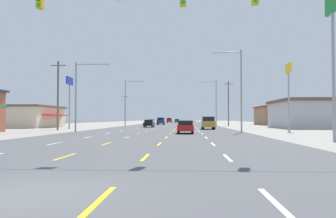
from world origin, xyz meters
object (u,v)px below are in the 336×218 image
Objects in this scene: sedan_inner_left_mid at (149,123)px; pole_sign_left_row_1 at (70,89)px; streetlight_right_row_1 at (215,100)px; streetlight_right_row_0 at (239,85)px; suv_inner_left_midfar at (161,121)px; streetlight_left_row_1 at (127,100)px; suv_inner_left_farthest at (169,120)px; pole_sign_right_row_1 at (289,80)px; sedan_inner_right_nearest at (185,127)px; hatchback_center_turn_farther at (177,121)px; pole_sign_right_row_0 at (333,20)px; sedan_far_left_far at (151,122)px; suv_far_right_near at (208,123)px; streetlight_left_row_0 at (80,91)px.

pole_sign_left_row_1 is at bearing -134.45° from sedan_inner_left_mid.
streetlight_right_row_0 is at bearing -89.95° from streetlight_right_row_1.
streetlight_left_row_1 is (-6.21, -18.23, 4.91)m from suv_inner_left_midfar.
suv_inner_left_farthest is 93.26m from pole_sign_right_row_1.
sedan_inner_right_nearest is at bearing -38.55° from pole_sign_left_row_1.
suv_inner_left_midfar is at bearing -95.29° from hatchback_center_turn_farther.
pole_sign_right_row_0 is (17.86, -39.66, 8.04)m from sedan_inner_left_mid.
sedan_inner_left_mid is 0.92× the size of suv_inner_left_farthest.
sedan_far_left_far is (-10.44, 62.54, 0.00)m from sedan_inner_right_nearest.
suv_inner_left_farthest reaches higher than sedan_far_left_far.
suv_inner_left_midfar is 0.48× the size of streetlight_right_row_1.
sedan_far_left_far is at bearing 105.66° from pole_sign_right_row_0.
suv_far_right_near reaches higher than sedan_far_left_far.
streetlight_right_row_1 is at bearing 95.05° from pole_sign_right_row_0.
pole_sign_right_row_0 is at bearing -84.95° from streetlight_right_row_1.
streetlight_left_row_0 is (-23.77, 15.76, -3.68)m from pole_sign_right_row_0.
sedan_far_left_far is 0.54× the size of pole_sign_left_row_1.
suv_inner_left_farthest is at bearing 98.95° from pole_sign_right_row_0.
streetlight_right_row_1 reaches higher than streetlight_left_row_0.
sedan_inner_right_nearest is at bearing -103.13° from suv_far_right_near.
hatchback_center_turn_farther is (-3.49, 91.78, 0.03)m from sedan_inner_right_nearest.
streetlight_right_row_0 reaches higher than sedan_far_left_far.
pole_sign_right_row_0 is 16.63m from streetlight_right_row_0.
pole_sign_right_row_1 reaches higher than sedan_far_left_far.
hatchback_center_turn_farther is 89.64m from streetlight_right_row_0.
streetlight_left_row_1 is at bearing -108.81° from suv_inner_left_midfar.
streetlight_left_row_0 is at bearing -92.50° from sedan_far_left_far.
suv_inner_left_farthest is at bearing 81.96° from pole_sign_left_row_1.
sedan_inner_left_mid is (-7.14, 26.72, 0.00)m from sedan_inner_right_nearest.
pole_sign_left_row_1 is 40.59m from pole_sign_right_row_0.
sedan_inner_left_mid is at bearing -93.21° from hatchback_center_turn_farther.
suv_far_right_near is 0.49× the size of streetlight_right_row_0.
sedan_inner_left_mid is 44.24m from pole_sign_right_row_0.
sedan_inner_left_mid is 27.67m from suv_inner_left_midfar.
pole_sign_right_row_0 is at bearing -98.67° from pole_sign_right_row_1.
pole_sign_right_row_0 is at bearing -82.27° from hatchback_center_turn_farther.
suv_inner_left_midfar is 53.48m from streetlight_right_row_0.
streetlight_left_row_0 is at bearing -96.75° from suv_inner_left_midfar.
pole_sign_right_row_1 is (21.06, -18.69, 6.07)m from sedan_inner_left_mid.
sedan_inner_right_nearest is 0.44× the size of streetlight_right_row_1.
streetlight_left_row_1 is at bearing -95.73° from suv_inner_left_farthest.
suv_far_right_near reaches higher than sedan_inner_left_mid.
suv_inner_left_midfar is (-10.48, 39.25, 0.00)m from suv_far_right_near.
suv_inner_left_midfar is 0.54× the size of pole_sign_right_row_1.
sedan_inner_right_nearest is 1.00× the size of sedan_far_left_far.
streetlight_left_row_1 is (-0.11, 33.34, 0.82)m from streetlight_left_row_0.
hatchback_center_turn_farther reaches higher than sedan_inner_right_nearest.
streetlight_left_row_0 is (-16.58, -12.31, 4.09)m from suv_far_right_near.
hatchback_center_turn_farther is at bearing 95.23° from suv_far_right_near.
suv_inner_left_midfar is 8.87m from sedan_far_left_far.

